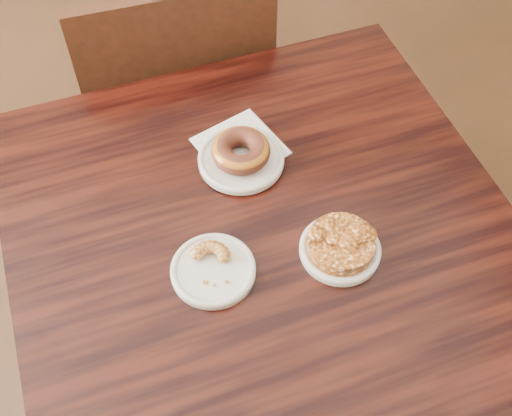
{
  "coord_description": "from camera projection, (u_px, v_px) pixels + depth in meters",
  "views": [
    {
      "loc": [
        0.19,
        -0.76,
        1.72
      ],
      "look_at": [
        0.23,
        -0.09,
        0.8
      ],
      "focal_mm": 45.0,
      "sensor_mm": 36.0,
      "label": 1
    }
  ],
  "objects": [
    {
      "name": "floor",
      "position": [
        173.0,
        352.0,
        1.83
      ],
      "size": [
        5.0,
        5.0,
        0.0
      ],
      "primitive_type": "plane",
      "color": "black",
      "rests_on": "ground"
    },
    {
      "name": "plate_donut",
      "position": [
        241.0,
        160.0,
        1.25
      ],
      "size": [
        0.17,
        0.17,
        0.01
      ],
      "primitive_type": "cylinder",
      "color": "silver",
      "rests_on": "napkin"
    },
    {
      "name": "cruller_fragment",
      "position": [
        213.0,
        265.0,
        1.1
      ],
      "size": [
        0.09,
        0.09,
        0.02
      ],
      "primitive_type": null,
      "color": "brown",
      "rests_on": "plate_cruller"
    },
    {
      "name": "plate_fritter",
      "position": [
        340.0,
        250.0,
        1.13
      ],
      "size": [
        0.14,
        0.14,
        0.01
      ],
      "primitive_type": "cylinder",
      "color": "white",
      "rests_on": "cafe_table"
    },
    {
      "name": "cafe_table",
      "position": [
        262.0,
        319.0,
        1.47
      ],
      "size": [
        1.13,
        1.13,
        0.75
      ],
      "primitive_type": "cube",
      "rotation": [
        0.0,
        0.0,
        0.28
      ],
      "color": "black",
      "rests_on": "floor"
    },
    {
      "name": "apple_fritter",
      "position": [
        341.0,
        242.0,
        1.11
      ],
      "size": [
        0.16,
        0.16,
        0.04
      ],
      "primitive_type": null,
      "color": "#441D07",
      "rests_on": "plate_fritter"
    },
    {
      "name": "glazed_donut",
      "position": [
        241.0,
        151.0,
        1.23
      ],
      "size": [
        0.11,
        0.11,
        0.04
      ],
      "primitive_type": "torus",
      "color": "#975E16",
      "rests_on": "plate_donut"
    },
    {
      "name": "napkin",
      "position": [
        240.0,
        146.0,
        1.28
      ],
      "size": [
        0.2,
        0.2,
        0.0
      ],
      "primitive_type": "cube",
      "rotation": [
        0.0,
        0.0,
        0.55
      ],
      "color": "white",
      "rests_on": "cafe_table"
    },
    {
      "name": "plate_cruller",
      "position": [
        213.0,
        270.0,
        1.11
      ],
      "size": [
        0.15,
        0.15,
        0.01
      ],
      "primitive_type": "cylinder",
      "color": "white",
      "rests_on": "cafe_table"
    },
    {
      "name": "chair_far",
      "position": [
        172.0,
        87.0,
        1.82
      ],
      "size": [
        0.6,
        0.6,
        0.9
      ],
      "primitive_type": null,
      "rotation": [
        0.0,
        0.0,
        3.37
      ],
      "color": "black",
      "rests_on": "floor"
    }
  ]
}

